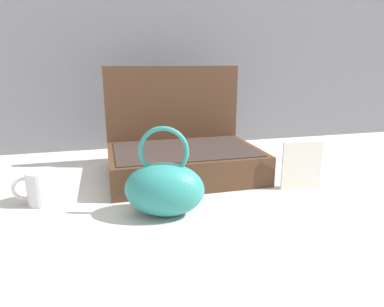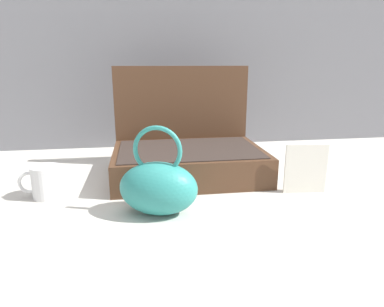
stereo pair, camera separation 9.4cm
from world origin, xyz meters
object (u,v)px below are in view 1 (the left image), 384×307
teal_pouch_handbag (164,188)px  info_card_left (302,165)px  open_suitcase (182,152)px  coffee_mug (41,187)px

teal_pouch_handbag → info_card_left: teal_pouch_handbag is taller
open_suitcase → teal_pouch_handbag: size_ratio=2.15×
open_suitcase → teal_pouch_handbag: open_suitcase is taller
coffee_mug → info_card_left: bearing=-6.1°
teal_pouch_handbag → info_card_left: 0.43m
info_card_left → teal_pouch_handbag: bearing=-163.7°
open_suitcase → coffee_mug: 0.44m
coffee_mug → open_suitcase: bearing=19.5°
open_suitcase → teal_pouch_handbag: (-0.11, -0.30, -0.00)m
open_suitcase → coffee_mug: (-0.41, -0.15, -0.03)m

